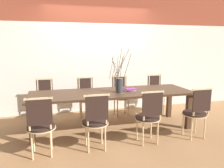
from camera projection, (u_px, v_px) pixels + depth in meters
name	position (u px, v px, depth m)	size (l,w,h in m)	color
ground_plane	(112.00, 128.00, 4.26)	(16.00, 16.00, 0.00)	#9E7047
wall_rear	(98.00, 45.00, 5.23)	(12.00, 0.06, 3.20)	silver
dining_table	(112.00, 96.00, 4.15)	(3.06, 0.96, 0.73)	#422B1C
chair_near_leftend	(41.00, 124.00, 3.11)	(0.42, 0.42, 0.90)	black
chair_near_left	(96.00, 120.00, 3.31)	(0.42, 0.42, 0.90)	black
chair_near_center	(149.00, 115.00, 3.53)	(0.42, 0.42, 0.90)	black
chair_near_right	(196.00, 111.00, 3.75)	(0.42, 0.42, 0.90)	black
chair_far_leftend	(45.00, 99.00, 4.61)	(0.42, 0.42, 0.90)	black
chair_far_left	(86.00, 96.00, 4.83)	(0.42, 0.42, 0.90)	black
chair_far_center	(121.00, 94.00, 5.03)	(0.42, 0.42, 0.90)	black
chair_far_right	(156.00, 92.00, 5.25)	(0.42, 0.42, 0.90)	black
vase_centerpiece	(119.00, 84.00, 4.06)	(0.39, 0.36, 0.82)	#33383D
book_stack	(130.00, 90.00, 4.24)	(0.24, 0.19, 0.04)	beige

